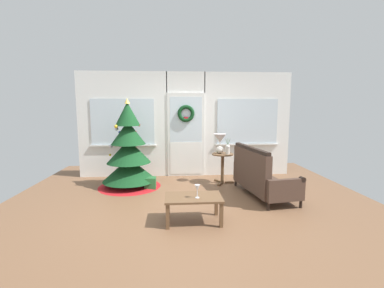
# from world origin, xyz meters

# --- Properties ---
(ground_plane) EXTENTS (6.76, 6.76, 0.00)m
(ground_plane) POSITION_xyz_m (0.00, 0.00, 0.00)
(ground_plane) COLOR brown
(back_wall_with_door) EXTENTS (5.20, 0.19, 2.55)m
(back_wall_with_door) POSITION_xyz_m (0.00, 2.08, 1.28)
(back_wall_with_door) COLOR white
(back_wall_with_door) RESTS_ON ground
(christmas_tree) EXTENTS (1.33, 1.33, 1.89)m
(christmas_tree) POSITION_xyz_m (-1.26, 1.18, 0.67)
(christmas_tree) COLOR #4C331E
(christmas_tree) RESTS_ON ground
(settee_sofa) EXTENTS (0.92, 1.66, 0.96)m
(settee_sofa) POSITION_xyz_m (1.34, 0.39, 0.38)
(settee_sofa) COLOR black
(settee_sofa) RESTS_ON ground
(side_table) EXTENTS (0.50, 0.48, 0.68)m
(side_table) POSITION_xyz_m (0.78, 1.30, 0.48)
(side_table) COLOR brown
(side_table) RESTS_ON ground
(table_lamp) EXTENTS (0.28, 0.28, 0.44)m
(table_lamp) POSITION_xyz_m (0.72, 1.34, 0.96)
(table_lamp) COLOR silver
(table_lamp) RESTS_ON side_table
(flower_vase) EXTENTS (0.11, 0.10, 0.35)m
(flower_vase) POSITION_xyz_m (0.88, 1.24, 0.79)
(flower_vase) COLOR beige
(flower_vase) RESTS_ON side_table
(coffee_table) EXTENTS (0.84, 0.53, 0.39)m
(coffee_table) POSITION_xyz_m (-0.01, -0.71, 0.33)
(coffee_table) COLOR brown
(coffee_table) RESTS_ON ground
(wine_glass) EXTENTS (0.08, 0.08, 0.20)m
(wine_glass) POSITION_xyz_m (0.04, -0.78, 0.53)
(wine_glass) COLOR silver
(wine_glass) RESTS_ON coffee_table
(gift_box) EXTENTS (0.24, 0.22, 0.24)m
(gift_box) POSITION_xyz_m (-0.80, 1.00, 0.12)
(gift_box) COLOR #266633
(gift_box) RESTS_ON ground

